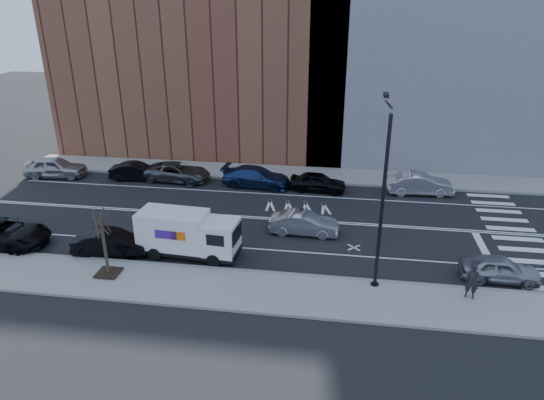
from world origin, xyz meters
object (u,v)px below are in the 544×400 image
(fedex_van, at_px, (187,234))
(pedestrian, at_px, (472,281))
(far_parked_b, at_px, (137,171))
(driving_sedan, at_px, (304,223))
(near_parked_front, at_px, (500,269))
(far_parked_a, at_px, (55,167))

(fedex_van, height_order, pedestrian, fedex_van)
(far_parked_b, xyz_separation_m, pedestrian, (22.91, -13.72, 0.35))
(driving_sedan, height_order, pedestrian, pedestrian)
(fedex_van, distance_m, near_parked_front, 16.94)
(driving_sedan, bearing_deg, near_parked_front, -108.94)
(driving_sedan, height_order, near_parked_front, driving_sedan)
(near_parked_front, bearing_deg, driving_sedan, 71.50)
(fedex_van, xyz_separation_m, far_parked_a, (-14.76, 11.08, -0.56))
(far_parked_a, height_order, far_parked_b, far_parked_a)
(near_parked_front, xyz_separation_m, pedestrian, (-1.92, -2.10, 0.38))
(far_parked_b, relative_size, driving_sedan, 0.99)
(fedex_van, height_order, driving_sedan, fedex_van)
(near_parked_front, bearing_deg, far_parked_b, 66.70)
(far_parked_b, bearing_deg, far_parked_a, 88.49)
(far_parked_a, xyz_separation_m, far_parked_b, (6.86, 0.35, -0.13))
(far_parked_a, bearing_deg, far_parked_b, -93.90)
(far_parked_a, bearing_deg, near_parked_front, -116.38)
(far_parked_a, bearing_deg, fedex_van, -133.71)
(far_parked_a, bearing_deg, pedestrian, -120.99)
(fedex_van, height_order, far_parked_b, fedex_van)
(fedex_van, bearing_deg, far_parked_b, 128.89)
(far_parked_a, relative_size, driving_sedan, 1.14)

